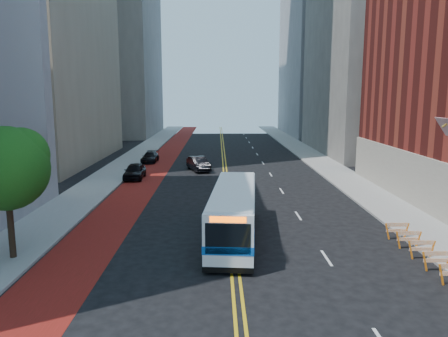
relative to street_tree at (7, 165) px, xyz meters
name	(u,v)px	position (x,y,z in m)	size (l,w,h in m)	color
ground	(240,317)	(11.24, -6.04, -4.91)	(160.00, 160.00, 0.00)	black
sidewalk_left	(112,174)	(-0.76, 23.96, -4.84)	(4.00, 140.00, 0.15)	gray
sidewalk_right	(338,174)	(23.24, 23.96, -4.84)	(4.00, 140.00, 0.15)	gray
bus_lane_paint	(149,175)	(3.14, 23.96, -4.91)	(3.60, 140.00, 0.01)	#62160E
center_line_inner	(224,175)	(11.06, 23.96, -4.91)	(0.14, 140.00, 0.01)	gold
center_line_outer	(227,175)	(11.42, 23.96, -4.91)	(0.14, 140.00, 0.01)	gold
lane_dashes	(263,163)	(16.04, 31.96, -4.90)	(0.14, 98.20, 0.01)	silver
midrise_right_near	(388,10)	(34.24, 41.96, 15.09)	(18.00, 26.00, 40.00)	slate
midrise_right_far	(338,0)	(35.24, 71.96, 22.59)	(20.00, 28.00, 55.00)	gray
construction_barriers	(445,264)	(20.84, -2.62, -4.24)	(1.42, 10.91, 1.00)	orange
street_tree	(7,165)	(0.00, 0.00, 0.00)	(4.20, 4.20, 6.70)	black
transit_bus	(234,212)	(11.36, 3.26, -3.33)	(3.37, 11.22, 3.04)	silver
car_a	(135,171)	(2.06, 21.84, -4.14)	(1.83, 4.55, 1.55)	black
car_b	(198,164)	(8.28, 26.49, -4.13)	(1.65, 4.72, 1.55)	black
car_c	(150,157)	(1.94, 32.77, -4.28)	(1.78, 4.37, 1.27)	black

